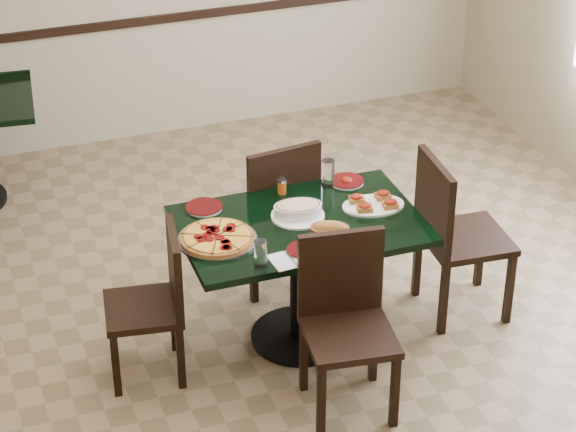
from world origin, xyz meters
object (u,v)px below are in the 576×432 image
object	(u,v)px
chair_far	(275,206)
bruschetta_platter	(373,203)
bread_basket	(330,230)
main_table	(300,252)
chair_right	(452,228)
chair_left	(157,297)
lasagna_casserole	(298,209)
chair_near	(345,313)
pepperoni_pizza	(217,238)

from	to	relation	value
chair_far	bruschetta_platter	xyz separation A→B (m)	(0.37, -0.53, 0.24)
bread_basket	main_table	bearing A→B (deg)	136.01
main_table	chair_right	xyz separation A→B (m)	(0.88, -0.03, -0.02)
chair_left	lasagna_casserole	distance (m)	0.87
chair_near	bread_basket	world-z (taller)	chair_near
main_table	bread_basket	xyz separation A→B (m)	(0.09, -0.19, 0.22)
main_table	chair_right	world-z (taller)	chair_right
chair_left	pepperoni_pizza	distance (m)	0.44
main_table	chair_right	bearing A→B (deg)	-1.69
chair_far	chair_near	xyz separation A→B (m)	(-0.02, -1.10, -0.02)
chair_near	chair_right	distance (m)	0.99
chair_near	chair_right	world-z (taller)	chair_right
chair_far	pepperoni_pizza	xyz separation A→B (m)	(-0.52, -0.59, 0.23)
main_table	lasagna_casserole	xyz separation A→B (m)	(0.01, 0.06, 0.23)
chair_right	pepperoni_pizza	world-z (taller)	chair_right
chair_right	chair_left	bearing A→B (deg)	93.36
chair_far	bruschetta_platter	world-z (taller)	chair_far
chair_right	bruschetta_platter	size ratio (longest dim) A/B	2.68
chair_near	bread_basket	distance (m)	0.45
bread_basket	chair_far	bearing A→B (deg)	113.52
chair_left	bruschetta_platter	world-z (taller)	chair_left
chair_far	chair_near	distance (m)	1.10
main_table	lasagna_casserole	distance (m)	0.23
main_table	bruschetta_platter	distance (m)	0.47
chair_near	bread_basket	bearing A→B (deg)	88.98
chair_far	chair_left	bearing A→B (deg)	26.50
chair_right	bruschetta_platter	bearing A→B (deg)	87.23
pepperoni_pizza	lasagna_casserole	xyz separation A→B (m)	(0.47, 0.09, 0.03)
bread_basket	pepperoni_pizza	bearing A→B (deg)	-175.45
main_table	chair_left	xyz separation A→B (m)	(-0.79, -0.01, -0.10)
main_table	chair_near	bearing A→B (deg)	-85.70
chair_near	lasagna_casserole	world-z (taller)	chair_near
pepperoni_pizza	chair_right	bearing A→B (deg)	-0.13
main_table	lasagna_casserole	bearing A→B (deg)	83.25
bread_basket	bruschetta_platter	distance (m)	0.40
pepperoni_pizza	bread_basket	xyz separation A→B (m)	(0.55, -0.16, 0.02)
pepperoni_pizza	bruschetta_platter	world-z (taller)	bruschetta_platter
chair_left	chair_right	bearing A→B (deg)	98.02
chair_far	chair_left	world-z (taller)	chair_far
chair_far	chair_right	distance (m)	1.02
chair_left	bruschetta_platter	bearing A→B (deg)	100.33
main_table	chair_near	size ratio (longest dim) A/B	1.37
bread_basket	chair_right	bearing A→B (deg)	31.99
chair_right	lasagna_casserole	world-z (taller)	chair_right
pepperoni_pizza	chair_left	bearing A→B (deg)	177.36
main_table	chair_far	world-z (taller)	chair_far
chair_right	main_table	bearing A→B (deg)	91.87
main_table	chair_far	xyz separation A→B (m)	(0.05, 0.56, -0.03)
chair_near	pepperoni_pizza	size ratio (longest dim) A/B	2.27
chair_right	chair_left	size ratio (longest dim) A/B	1.16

